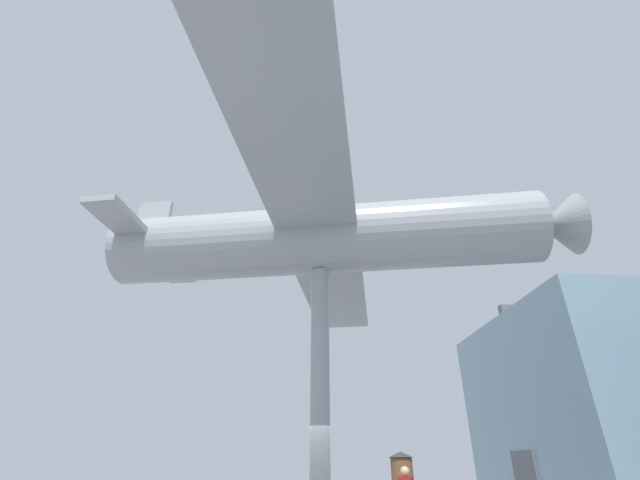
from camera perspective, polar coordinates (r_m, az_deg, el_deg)
The scene contains 2 objects.
support_pylon_central at distance 11.54m, azimuth 0.00°, elevation -19.43°, with size 0.50×0.50×6.67m.
suspended_airplane at distance 12.94m, azimuth 0.98°, elevation 0.09°, with size 17.55×14.08×2.84m.
Camera 1 is at (11.36, -0.92, 1.54)m, focal length 24.00 mm.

